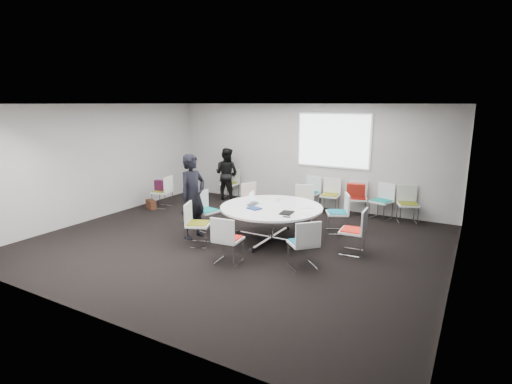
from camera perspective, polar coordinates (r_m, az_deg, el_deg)
The scene contains 31 objects.
room_shell at distance 7.96m, azimuth -2.08°, elevation 2.34°, with size 8.08×7.08×2.88m.
conference_table at distance 8.29m, azimuth 2.19°, elevation -3.43°, with size 2.11×2.11×0.73m.
projection_screen at distance 10.73m, azimuth 10.98°, elevation 7.21°, with size 1.90×0.03×1.35m, color white.
chair_ring_a at distance 7.86m, azimuth 13.64°, elevation -6.62°, with size 0.48×0.49×0.88m.
chair_ring_b at distance 9.04m, azimuth 11.54°, elevation -3.99°, with size 0.61×0.61×0.88m.
chair_ring_c at distance 9.71m, azimuth 6.73°, elevation -2.65°, with size 0.55×0.55×0.88m.
chair_ring_d at distance 9.91m, azimuth -0.36°, elevation -2.25°, with size 0.59×0.59×0.88m.
chair_ring_e at distance 9.08m, azimuth -7.08°, elevation -3.75°, with size 0.54×0.54×0.88m.
chair_ring_f at distance 8.14m, azimuth -8.26°, elevation -5.71°, with size 0.59×0.59×0.88m.
chair_ring_g at distance 7.22m, azimuth -4.03°, elevation -8.05°, with size 0.51×0.49×0.88m.
chair_ring_h at distance 7.05m, azimuth 6.76°, elevation -8.61°, with size 0.64×0.64×0.88m.
chair_back_a at distance 10.88m, azimuth 7.68°, elevation -1.02°, with size 0.53×0.52×0.88m.
chair_back_b at distance 10.68m, azimuth 10.51°, elevation -1.37°, with size 0.50×0.49×0.88m.
chair_back_c at distance 10.49m, azimuth 14.28°, elevation -1.82°, with size 0.56×0.55×0.88m.
chair_back_d at distance 10.35m, azimuth 17.46°, elevation -2.20°, with size 0.58×0.57×0.88m.
chair_back_e at distance 10.25m, azimuth 20.81°, elevation -2.59°, with size 0.59×0.58×0.88m.
chair_spare_left at distance 11.23m, azimuth -13.18°, elevation -0.82°, with size 0.54×0.54×0.88m.
chair_person_back at distance 12.04m, azimuth -3.75°, elevation 0.40°, with size 0.48×0.47×0.88m.
person_main at distance 8.49m, azimuth -9.01°, elevation -0.62°, with size 0.65×0.43×1.79m, color black.
person_back at distance 11.81m, azimuth -4.22°, elevation 2.59°, with size 0.75×0.58×1.54m, color black.
laptop at distance 8.36m, azimuth -0.19°, elevation -1.75°, with size 0.35×0.22×0.03m, color #333338.
laptop_lid at distance 8.49m, azimuth -0.66°, elevation -0.73°, with size 0.30×0.02×0.22m, color silver.
notebook_black at distance 7.75m, azimuth 4.40°, elevation -2.98°, with size 0.22×0.30×0.02m, color black.
tablet_folio at distance 8.04m, azimuth -0.24°, elevation -2.34°, with size 0.26×0.20×0.03m, color navy.
papers_right at distance 8.20m, azimuth 6.85°, elevation -2.22°, with size 0.30×0.21×0.00m, color white.
papers_front at distance 7.77m, azimuth 6.74°, elevation -3.06°, with size 0.30×0.21×0.00m, color white.
cup at distance 8.64m, azimuth 3.11°, elevation -1.09°, with size 0.08×0.08×0.09m, color white.
phone at distance 7.50m, azimuth 4.39°, elevation -3.57°, with size 0.14×0.07×0.01m, color black.
maroon_bag at distance 11.16m, azimuth -13.34°, elevation 0.91°, with size 0.40×0.14×0.28m, color #46122D.
brown_bag at distance 11.23m, azimuth -14.77°, elevation -1.71°, with size 0.36×0.16×0.24m, color #452316.
red_jacket at distance 10.18m, azimuth 14.09°, elevation 0.22°, with size 0.44×0.10×0.35m, color #A21E14.
Camera 1 is at (4.20, -6.67, 2.82)m, focal length 28.00 mm.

